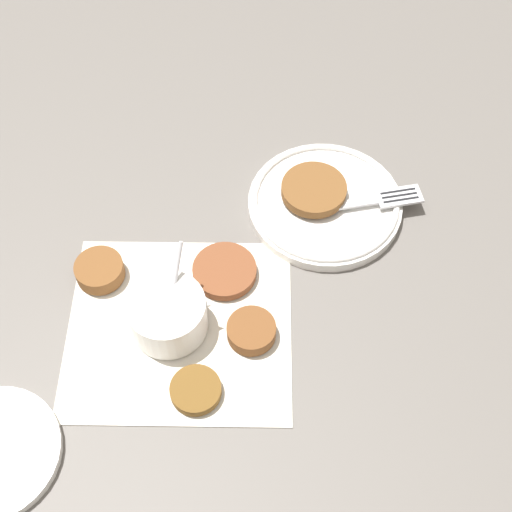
# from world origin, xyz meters

# --- Properties ---
(ground_plane) EXTENTS (4.00, 4.00, 0.00)m
(ground_plane) POSITION_xyz_m (0.00, 0.00, 0.00)
(ground_plane) COLOR #605B56
(napkin) EXTENTS (0.28, 0.26, 0.00)m
(napkin) POSITION_xyz_m (0.03, 0.02, 0.00)
(napkin) COLOR silver
(napkin) RESTS_ON ground_plane
(sauce_bowl) EXTENTS (0.10, 0.10, 0.09)m
(sauce_bowl) POSITION_xyz_m (0.02, 0.02, 0.03)
(sauce_bowl) COLOR white
(sauce_bowl) RESTS_ON napkin
(fritter_0) EXTENTS (0.08, 0.08, 0.01)m
(fritter_0) POSITION_xyz_m (0.09, 0.09, 0.01)
(fritter_0) COLOR brown
(fritter_0) RESTS_ON napkin
(fritter_1) EXTENTS (0.06, 0.06, 0.02)m
(fritter_1) POSITION_xyz_m (0.11, 0.00, 0.01)
(fritter_1) COLOR brown
(fritter_1) RESTS_ON napkin
(fritter_2) EXTENTS (0.06, 0.06, 0.01)m
(fritter_2) POSITION_xyz_m (0.05, -0.07, 0.01)
(fritter_2) COLOR brown
(fritter_2) RESTS_ON napkin
(fritter_3) EXTENTS (0.06, 0.06, 0.02)m
(fritter_3) POSITION_xyz_m (-0.07, 0.09, 0.01)
(fritter_3) COLOR brown
(fritter_3) RESTS_ON napkin
(serving_plate) EXTENTS (0.20, 0.20, 0.02)m
(serving_plate) POSITION_xyz_m (0.22, 0.18, 0.01)
(serving_plate) COLOR white
(serving_plate) RESTS_ON ground_plane
(fritter_on_plate) EXTENTS (0.08, 0.08, 0.01)m
(fritter_on_plate) POSITION_xyz_m (0.21, 0.19, 0.03)
(fritter_on_plate) COLOR brown
(fritter_on_plate) RESTS_ON serving_plate
(fork) EXTENTS (0.15, 0.04, 0.00)m
(fork) POSITION_xyz_m (0.29, 0.17, 0.02)
(fork) COLOR silver
(fork) RESTS_ON serving_plate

